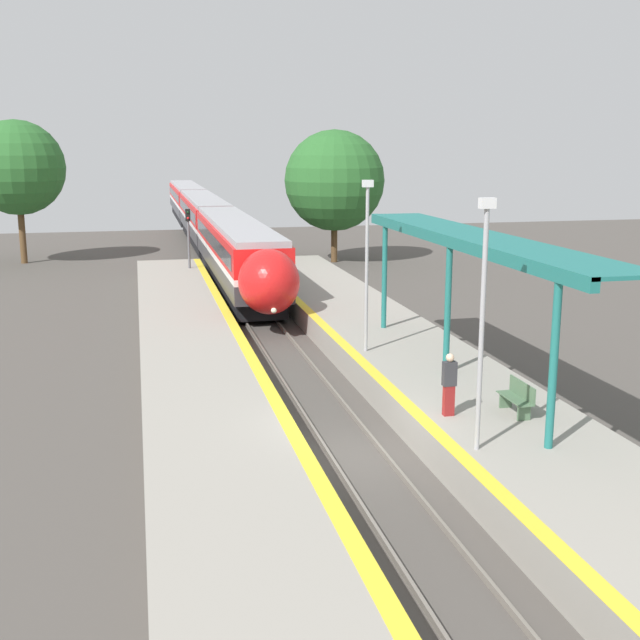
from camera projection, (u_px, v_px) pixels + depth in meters
The scene contains 14 objects.
ground_plane at pixel (357, 457), 21.14m from camera, with size 120.00×120.00×0.00m, color #4C4742.
rail_left at pixel (330, 456), 20.97m from camera, with size 0.08×90.00×0.15m, color slate.
rail_right at pixel (383, 452), 21.28m from camera, with size 0.08×90.00×0.15m, color slate.
train at pixel (205, 218), 64.73m from camera, with size 2.76×67.21×3.92m.
platform_right at pixel (493, 428), 21.88m from camera, with size 4.60×64.00×0.96m.
platform_left at pixel (222, 451), 20.27m from camera, with size 3.90×64.00×0.96m.
platform_bench at pixel (518, 397), 21.53m from camera, with size 0.44×1.44×0.89m.
person_waiting at pixel (449, 383), 21.31m from camera, with size 0.36×0.22×1.71m.
railway_signal at pixel (189, 239), 46.84m from camera, with size 0.28×0.28×4.42m.
lamppost_near at pixel (483, 311), 18.40m from camera, with size 0.36×0.20×5.94m.
lamppost_mid at pixel (367, 256), 27.52m from camera, with size 0.36×0.20×5.94m.
station_canopy at pixel (467, 245), 24.77m from camera, with size 2.02×16.27×4.38m.
background_tree_left at pixel (17, 168), 54.42m from camera, with size 6.42×6.42×9.76m.
background_tree_right at pixel (334, 181), 55.21m from camera, with size 6.92×6.92×9.11m.
Camera 1 is at (-5.35, -19.17, 8.04)m, focal length 45.00 mm.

